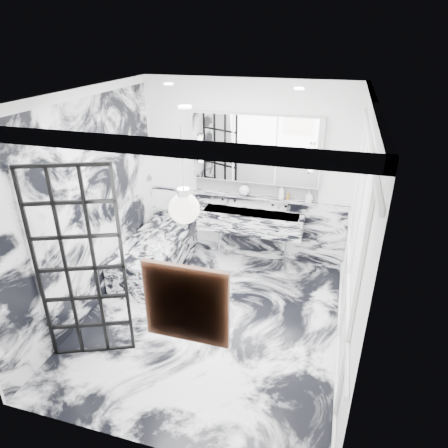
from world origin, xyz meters
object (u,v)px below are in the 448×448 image
(trough_sink, at_px, (251,221))
(crittall_door, at_px, (81,268))
(mirror_cabinet, at_px, (255,149))
(bathtub, at_px, (156,256))

(trough_sink, bearing_deg, crittall_door, -117.77)
(trough_sink, relative_size, mirror_cabinet, 0.84)
(crittall_door, distance_m, mirror_cabinet, 2.99)
(crittall_door, xyz_separation_m, trough_sink, (1.28, 2.44, -0.39))
(crittall_door, relative_size, mirror_cabinet, 1.18)
(trough_sink, height_order, bathtub, trough_sink)
(mirror_cabinet, xyz_separation_m, bathtub, (-1.32, -0.83, -1.54))
(mirror_cabinet, bearing_deg, crittall_door, -116.21)
(crittall_door, distance_m, bathtub, 1.97)
(trough_sink, relative_size, bathtub, 0.97)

